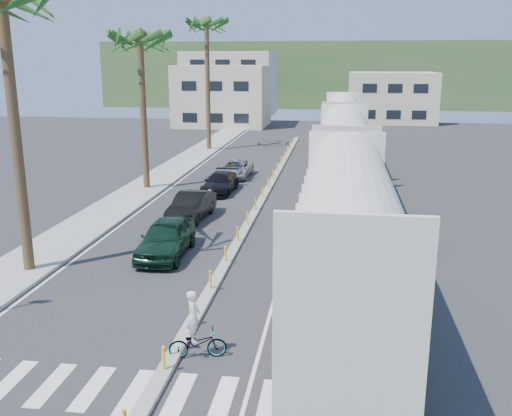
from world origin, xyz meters
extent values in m
plane|color=#28282B|center=(0.00, 0.00, 0.00)|extent=(140.00, 140.00, 0.00)
cube|color=gray|center=(-8.50, 25.00, 0.07)|extent=(3.00, 90.00, 0.15)
cube|color=black|center=(4.28, 28.00, 0.03)|extent=(0.12, 100.00, 0.06)
cube|color=black|center=(5.72, 28.00, 0.03)|extent=(0.12, 100.00, 0.06)
cube|color=gray|center=(0.00, 20.00, 0.07)|extent=(0.45, 60.00, 0.15)
cylinder|color=yellow|center=(0.00, -1.00, 0.50)|extent=(0.10, 0.10, 0.70)
cylinder|color=yellow|center=(0.00, 2.00, 0.50)|extent=(0.10, 0.10, 0.70)
cylinder|color=yellow|center=(0.00, 5.00, 0.50)|extent=(0.10, 0.10, 0.70)
cylinder|color=yellow|center=(0.00, 8.00, 0.50)|extent=(0.10, 0.10, 0.70)
cylinder|color=yellow|center=(0.00, 11.00, 0.50)|extent=(0.10, 0.10, 0.70)
cylinder|color=yellow|center=(0.00, 14.00, 0.50)|extent=(0.10, 0.10, 0.70)
cylinder|color=yellow|center=(0.00, 17.00, 0.50)|extent=(0.10, 0.10, 0.70)
cylinder|color=yellow|center=(0.00, 20.00, 0.50)|extent=(0.10, 0.10, 0.70)
cylinder|color=yellow|center=(0.00, 23.00, 0.50)|extent=(0.10, 0.10, 0.70)
cylinder|color=yellow|center=(0.00, 26.00, 0.50)|extent=(0.10, 0.10, 0.70)
cylinder|color=yellow|center=(0.00, 29.00, 0.50)|extent=(0.10, 0.10, 0.70)
cylinder|color=yellow|center=(0.00, 32.00, 0.50)|extent=(0.10, 0.10, 0.70)
cylinder|color=yellow|center=(0.00, 35.00, 0.50)|extent=(0.10, 0.10, 0.70)
cylinder|color=yellow|center=(0.00, 38.00, 0.50)|extent=(0.10, 0.10, 0.70)
cylinder|color=yellow|center=(0.00, 41.00, 0.50)|extent=(0.10, 0.10, 0.70)
cube|color=silver|center=(0.00, -2.00, 0.01)|extent=(14.00, 2.20, 0.01)
cube|color=silver|center=(-6.80, 25.00, 0.00)|extent=(0.12, 90.00, 0.01)
cube|color=silver|center=(2.50, 25.00, 0.00)|extent=(0.12, 90.00, 0.01)
cube|color=beige|center=(5.00, 1.80, 2.70)|extent=(3.00, 12.88, 3.40)
cylinder|color=beige|center=(5.00, 1.80, 4.40)|extent=(2.90, 12.58, 2.90)
cube|color=black|center=(5.00, 1.80, 0.50)|extent=(2.60, 12.88, 1.00)
cube|color=beige|center=(5.00, 16.80, 2.70)|extent=(3.00, 12.88, 3.40)
cylinder|color=beige|center=(5.00, 16.80, 4.40)|extent=(2.90, 12.58, 2.90)
cube|color=black|center=(5.00, 16.80, 0.50)|extent=(2.60, 12.88, 1.00)
cube|color=beige|center=(5.00, 31.80, 2.70)|extent=(3.00, 12.88, 3.40)
cylinder|color=beige|center=(5.00, 31.80, 4.40)|extent=(2.90, 12.58, 2.90)
cube|color=black|center=(5.00, 31.80, 0.50)|extent=(2.60, 12.88, 1.00)
cube|color=#4C4C4F|center=(5.00, 47.80, 1.05)|extent=(3.00, 17.00, 0.50)
cube|color=gold|center=(5.00, 46.80, 2.60)|extent=(2.70, 12.24, 2.60)
cube|color=gold|center=(5.00, 53.58, 2.90)|extent=(3.00, 3.74, 3.20)
cube|color=black|center=(5.00, 47.80, 0.45)|extent=(2.60, 13.60, 0.90)
cylinder|color=brown|center=(-8.00, 6.00, 5.50)|extent=(0.44, 0.44, 11.00)
cylinder|color=brown|center=(-8.30, 22.00, 5.00)|extent=(0.44, 0.44, 10.00)
sphere|color=#204816|center=(-8.30, 22.00, 10.15)|extent=(3.20, 3.20, 3.20)
cylinder|color=brown|center=(-8.00, 40.00, 6.00)|extent=(0.44, 0.44, 12.00)
sphere|color=#204816|center=(-8.00, 40.00, 12.15)|extent=(3.20, 3.20, 3.20)
cube|color=#BFAF98|center=(-11.00, 62.00, 4.00)|extent=(12.00, 10.00, 8.00)
cube|color=#BFAF98|center=(-13.00, 78.00, 5.00)|extent=(14.00, 12.00, 10.00)
cube|color=#BFAF98|center=(12.00, 70.00, 3.50)|extent=(12.00, 10.00, 7.00)
cube|color=#385628|center=(0.00, 100.00, 6.00)|extent=(80.00, 20.00, 12.00)
imported|color=black|center=(-2.91, 8.82, 0.83)|extent=(2.17, 4.96, 1.66)
imported|color=black|center=(-3.32, 14.95, 0.76)|extent=(2.29, 4.84, 1.52)
imported|color=black|center=(-3.09, 21.72, 0.66)|extent=(2.22, 4.73, 1.33)
imported|color=#ABAEB1|center=(-2.97, 27.00, 0.64)|extent=(2.35, 4.70, 1.28)
imported|color=#9EA0A5|center=(0.72, 0.05, 0.45)|extent=(1.41, 2.00, 0.90)
imported|color=silver|center=(0.62, 0.05, 1.34)|extent=(0.75, 0.65, 1.57)
camera|label=1|loc=(4.64, -14.93, 8.60)|focal=40.00mm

